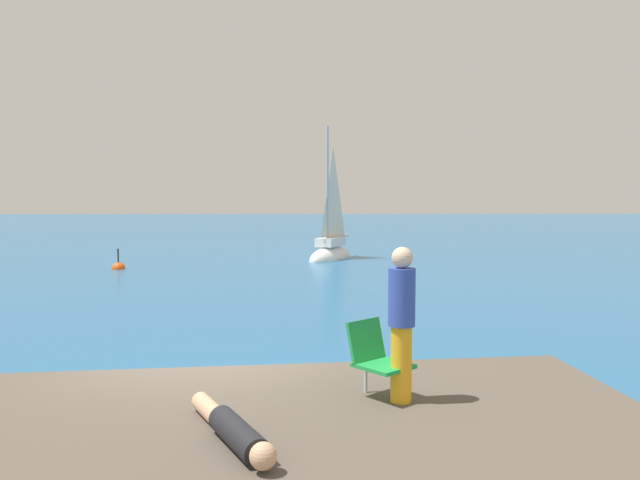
{
  "coord_description": "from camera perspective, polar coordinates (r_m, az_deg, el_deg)",
  "views": [
    {
      "loc": [
        1.42,
        -8.54,
        3.27
      ],
      "look_at": [
        1.9,
        17.24,
        1.26
      ],
      "focal_mm": 35.88,
      "sensor_mm": 36.0,
      "label": 1
    }
  ],
  "objects": [
    {
      "name": "ground_plane",
      "position": [
        9.25,
        -10.26,
        -16.3
      ],
      "size": [
        160.0,
        160.0,
        0.0
      ],
      "primitive_type": "plane",
      "color": "#236093"
    },
    {
      "name": "beach_chair",
      "position": [
        6.96,
        4.98,
        -10.19
      ],
      "size": [
        0.75,
        0.76,
        0.8
      ],
      "rotation": [
        0.0,
        0.0,
        5.42
      ],
      "color": "green",
      "rests_on": "shore_ledge"
    },
    {
      "name": "person_sunbather",
      "position": [
        5.85,
        -7.76,
        -16.46
      ],
      "size": [
        0.93,
        1.63,
        0.25
      ],
      "rotation": [
        0.0,
        0.0,
        2.03
      ],
      "color": "black",
      "rests_on": "shore_ledge"
    },
    {
      "name": "person_standing",
      "position": [
        6.7,
        7.28,
        -7.06
      ],
      "size": [
        0.28,
        0.28,
        1.62
      ],
      "rotation": [
        0.0,
        0.0,
        2.24
      ],
      "color": "gold",
      "rests_on": "shore_ledge"
    },
    {
      "name": "boulder_seaward",
      "position": [
        8.76,
        -13.94,
        -17.57
      ],
      "size": [
        0.95,
        1.12,
        0.68
      ],
      "primitive_type": "cube",
      "rotation": [
        -0.07,
        0.12,
        1.74
      ],
      "color": "#4A4943",
      "rests_on": "ground"
    },
    {
      "name": "boulder_inland",
      "position": [
        8.88,
        -10.02,
        -17.18
      ],
      "size": [
        2.0,
        2.05,
        1.11
      ],
      "primitive_type": "cube",
      "rotation": [
        -0.04,
        -0.15,
        0.94
      ],
      "color": "#50453E",
      "rests_on": "ground"
    },
    {
      "name": "marker_buoy",
      "position": [
        27.89,
        -17.54,
        -2.46
      ],
      "size": [
        0.56,
        0.56,
        1.13
      ],
      "color": "#EA5114",
      "rests_on": "ground"
    },
    {
      "name": "sailboat_near",
      "position": [
        30.41,
        0.95,
        -1.01
      ],
      "size": [
        2.83,
        3.75,
        6.86
      ],
      "rotation": [
        0.0,
        0.0,
        4.21
      ],
      "color": "white",
      "rests_on": "ground"
    }
  ]
}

